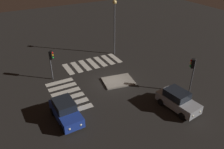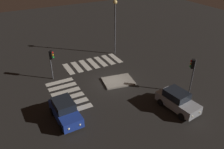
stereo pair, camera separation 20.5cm
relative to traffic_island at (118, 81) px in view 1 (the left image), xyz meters
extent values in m
plane|color=black|center=(0.66, -0.31, -0.09)|extent=(80.00, 80.00, 0.00)
cube|color=gray|center=(0.00, 0.00, 0.00)|extent=(3.84, 3.13, 0.18)
cube|color=#9EA0A5|center=(-2.56, 7.05, 0.65)|extent=(2.31, 4.45, 0.87)
cube|color=black|center=(-2.53, 6.79, 1.44)|extent=(1.91, 2.36, 0.71)
cylinder|color=black|center=(-3.61, 8.26, 0.25)|extent=(0.33, 0.71, 0.69)
cylinder|color=black|center=(-1.83, 8.47, 0.25)|extent=(0.33, 0.71, 0.69)
cylinder|color=black|center=(-3.30, 5.64, 0.25)|extent=(0.33, 0.71, 0.69)
cylinder|color=black|center=(-1.52, 5.84, 0.25)|extent=(0.33, 0.71, 0.69)
sphere|color=#F2EABF|center=(-3.31, 9.07, 0.65)|extent=(0.23, 0.23, 0.23)
sphere|color=#F2EABF|center=(-2.31, 9.19, 0.65)|extent=(0.23, 0.23, 0.23)
cube|color=#1E389E|center=(7.44, 3.44, 0.65)|extent=(1.99, 4.33, 0.87)
cube|color=black|center=(7.45, 3.18, 1.44)|extent=(1.74, 2.24, 0.71)
cylinder|color=black|center=(6.50, 4.72, 0.25)|extent=(0.27, 0.69, 0.69)
cylinder|color=black|center=(8.29, 4.79, 0.25)|extent=(0.27, 0.69, 0.69)
cylinder|color=black|center=(6.59, 2.08, 0.25)|extent=(0.27, 0.69, 0.69)
cylinder|color=black|center=(8.38, 2.15, 0.25)|extent=(0.27, 0.69, 0.69)
sphere|color=#F2EABF|center=(6.86, 5.50, 0.65)|extent=(0.23, 0.23, 0.23)
sphere|color=#F2EABF|center=(7.86, 5.54, 0.65)|extent=(0.23, 0.23, 0.23)
cylinder|color=#47474C|center=(-5.70, 5.55, 1.88)|extent=(0.14, 0.14, 3.94)
cube|color=black|center=(-5.57, 5.43, 3.37)|extent=(0.53, 0.54, 0.96)
sphere|color=red|center=(-5.43, 5.29, 3.67)|extent=(0.22, 0.22, 0.22)
sphere|color=orange|center=(-5.43, 5.29, 3.37)|extent=(0.22, 0.22, 0.22)
sphere|color=green|center=(-5.43, 5.29, 3.07)|extent=(0.22, 0.22, 0.22)
cylinder|color=#47474C|center=(6.54, -4.26, 1.73)|extent=(0.14, 0.14, 3.64)
cube|color=black|center=(6.39, -4.16, 3.07)|extent=(0.51, 0.54, 0.96)
sphere|color=red|center=(6.22, -4.05, 3.37)|extent=(0.22, 0.22, 0.22)
sphere|color=orange|center=(6.22, -4.05, 3.07)|extent=(0.22, 0.22, 0.22)
sphere|color=green|center=(6.22, -4.05, 2.77)|extent=(0.22, 0.22, 0.22)
cylinder|color=#47474C|center=(-3.45, -7.11, 3.52)|extent=(0.18, 0.18, 7.22)
sphere|color=#F9D172|center=(-3.45, -7.11, 7.31)|extent=(0.56, 0.56, 0.56)
cube|color=silver|center=(-2.79, -5.77, -0.08)|extent=(0.70, 3.20, 0.02)
cube|color=silver|center=(-1.64, -5.77, -0.08)|extent=(0.70, 3.20, 0.02)
cube|color=silver|center=(-0.49, -5.77, -0.08)|extent=(0.70, 3.20, 0.02)
cube|color=silver|center=(0.66, -5.77, -0.08)|extent=(0.70, 3.20, 0.02)
cube|color=silver|center=(1.81, -5.77, -0.08)|extent=(0.70, 3.20, 0.02)
cube|color=silver|center=(2.96, -5.77, -0.08)|extent=(0.70, 3.20, 0.02)
cube|color=silver|center=(4.11, -5.77, -0.08)|extent=(0.70, 3.20, 0.02)
cube|color=silver|center=(6.08, -3.19, -0.08)|extent=(3.20, 0.70, 0.02)
cube|color=silver|center=(6.08, -2.04, -0.08)|extent=(3.20, 0.70, 0.02)
cube|color=silver|center=(6.08, -0.89, -0.08)|extent=(3.20, 0.70, 0.02)
cube|color=silver|center=(6.08, 0.26, -0.08)|extent=(3.20, 0.70, 0.02)
cube|color=silver|center=(6.08, 1.41, -0.08)|extent=(3.20, 0.70, 0.02)
cube|color=silver|center=(6.08, 2.56, -0.08)|extent=(3.20, 0.70, 0.02)
camera|label=1|loc=(11.52, 19.56, 13.86)|focal=36.55mm
camera|label=2|loc=(11.34, 19.66, 13.86)|focal=36.55mm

